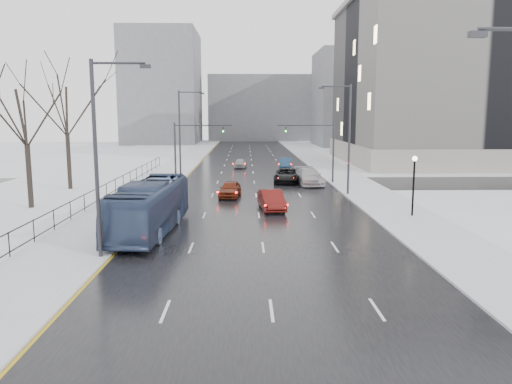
{
  "coord_description": "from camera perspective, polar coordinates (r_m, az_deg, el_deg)",
  "views": [
    {
      "loc": [
        -0.96,
        -4.87,
        7.36
      ],
      "look_at": [
        -0.3,
        26.21,
        2.5
      ],
      "focal_mm": 35.0,
      "sensor_mm": 36.0,
      "label": 1
    }
  ],
  "objects": [
    {
      "name": "mast_signal_left",
      "position": [
        53.35,
        -8.1,
        5.3
      ],
      "size": [
        6.1,
        0.33,
        6.5
      ],
      "color": "#2D2D33",
      "rests_on": "ground"
    },
    {
      "name": "sedan_right_near",
      "position": [
        38.47,
        1.79,
        -0.93
      ],
      "size": [
        2.14,
        4.8,
        1.53
      ],
      "primitive_type": "imported",
      "rotation": [
        0.0,
        0.0,
        0.11
      ],
      "color": "#601310",
      "rests_on": "road"
    },
    {
      "name": "cross_road",
      "position": [
        53.38,
        -0.17,
        0.98
      ],
      "size": [
        130.0,
        10.0,
        0.04
      ],
      "primitive_type": "cube",
      "color": "black",
      "rests_on": "ground"
    },
    {
      "name": "sidewalk_right",
      "position": [
        66.27,
        8.76,
        2.47
      ],
      "size": [
        5.0,
        150.0,
        0.16
      ],
      "primitive_type": "cube",
      "color": "silver",
      "rests_on": "ground"
    },
    {
      "name": "sedan_center_far",
      "position": [
        68.88,
        -1.8,
        3.33
      ],
      "size": [
        1.89,
        4.0,
        1.32
      ],
      "primitive_type": "imported",
      "rotation": [
        0.0,
        0.0,
        -0.08
      ],
      "color": "#929297",
      "rests_on": "road"
    },
    {
      "name": "sedan_right_cross",
      "position": [
        53.97,
        3.54,
        1.9
      ],
      "size": [
        3.28,
        5.89,
        1.56
      ],
      "primitive_type": "imported",
      "rotation": [
        0.0,
        0.0,
        -0.13
      ],
      "color": "black",
      "rests_on": "road"
    },
    {
      "name": "tree_park_d",
      "position": [
        42.99,
        -24.26,
        -1.77
      ],
      "size": [
        8.75,
        8.75,
        12.5
      ],
      "primitive_type": null,
      "color": "black",
      "rests_on": "ground"
    },
    {
      "name": "sedan_right_far",
      "position": [
        52.58,
        6.06,
        1.78
      ],
      "size": [
        3.01,
        6.16,
        1.72
      ],
      "primitive_type": "imported",
      "rotation": [
        0.0,
        0.0,
        0.1
      ],
      "color": "#AAA9AD",
      "rests_on": "road"
    },
    {
      "name": "sedan_center_near",
      "position": [
        44.43,
        -2.98,
        0.34
      ],
      "size": [
        2.15,
        4.43,
        1.46
      ],
      "primitive_type": "imported",
      "rotation": [
        0.0,
        0.0,
        -0.1
      ],
      "color": "#622010",
      "rests_on": "road"
    },
    {
      "name": "sedan_right_distant",
      "position": [
        68.38,
        3.38,
        3.32
      ],
      "size": [
        1.97,
        4.47,
        1.43
      ],
      "primitive_type": "imported",
      "rotation": [
        0.0,
        0.0,
        -0.11
      ],
      "color": "navy",
      "rests_on": "road"
    },
    {
      "name": "mast_signal_right",
      "position": [
        53.61,
        7.71,
        5.32
      ],
      "size": [
        6.1,
        0.33,
        6.5
      ],
      "color": "#2D2D33",
      "rests_on": "ground"
    },
    {
      "name": "bus",
      "position": [
        31.77,
        -12.01,
        -1.66
      ],
      "size": [
        3.45,
        11.73,
        3.23
      ],
      "primitive_type": "imported",
      "rotation": [
        0.0,
        0.0,
        -0.06
      ],
      "color": "#354568",
      "rests_on": "road"
    },
    {
      "name": "streetlight_l_far",
      "position": [
        57.35,
        -8.5,
        7.04
      ],
      "size": [
        2.95,
        0.25,
        10.0
      ],
      "color": "#2D2D33",
      "rests_on": "ground"
    },
    {
      "name": "bldg_far_right",
      "position": [
        123.37,
        12.57,
        10.36
      ],
      "size": [
        24.0,
        20.0,
        22.0
      ],
      "primitive_type": "cube",
      "color": "slate",
      "rests_on": "ground"
    },
    {
      "name": "civic_building",
      "position": [
        84.95,
        24.28,
        10.71
      ],
      "size": [
        41.0,
        31.0,
        24.8
      ],
      "color": "gray",
      "rests_on": "ground"
    },
    {
      "name": "no_uturn_sign",
      "position": [
        50.17,
        10.49,
        2.95
      ],
      "size": [
        0.6,
        0.06,
        2.7
      ],
      "color": "#2D2D33",
      "rests_on": "sidewalk_right"
    },
    {
      "name": "iron_fence",
      "position": [
        37.45,
        -19.95,
        -1.58
      ],
      "size": [
        0.06,
        70.0,
        1.3
      ],
      "color": "black",
      "rests_on": "sidewalk_left"
    },
    {
      "name": "streetlight_r_mid",
      "position": [
        45.82,
        10.35,
        6.56
      ],
      "size": [
        2.95,
        0.25,
        10.0
      ],
      "color": "#2D2D33",
      "rests_on": "ground"
    },
    {
      "name": "streetlight_l_near",
      "position": [
        25.95,
        -17.39,
        4.63
      ],
      "size": [
        2.95,
        0.25,
        10.0
      ],
      "color": "#2D2D33",
      "rests_on": "ground"
    },
    {
      "name": "sidewalk_left",
      "position": [
        65.97,
        -9.53,
        2.42
      ],
      "size": [
        5.0,
        150.0,
        0.16
      ],
      "primitive_type": "cube",
      "color": "silver",
      "rests_on": "ground"
    },
    {
      "name": "road",
      "position": [
        65.29,
        -0.36,
        2.43
      ],
      "size": [
        16.0,
        150.0,
        0.04
      ],
      "primitive_type": "cube",
      "color": "black",
      "rests_on": "ground"
    },
    {
      "name": "park_strip",
      "position": [
        68.0,
        -17.48,
        2.31
      ],
      "size": [
        14.0,
        150.0,
        0.12
      ],
      "primitive_type": "cube",
      "color": "white",
      "rests_on": "ground"
    },
    {
      "name": "bldg_far_center",
      "position": [
        144.96,
        0.75,
        9.53
      ],
      "size": [
        30.0,
        18.0,
        18.0
      ],
      "primitive_type": "cube",
      "color": "slate",
      "rests_on": "ground"
    },
    {
      "name": "tree_park_e",
      "position": [
        52.34,
        -20.43,
        0.24
      ],
      "size": [
        9.45,
        9.45,
        13.5
      ],
      "primitive_type": null,
      "color": "black",
      "rests_on": "ground"
    },
    {
      "name": "bldg_far_left",
      "position": [
        131.73,
        -10.63,
        11.62
      ],
      "size": [
        18.0,
        22.0,
        28.0
      ],
      "primitive_type": "cube",
      "color": "slate",
      "rests_on": "ground"
    },
    {
      "name": "lamppost_r_mid",
      "position": [
        37.13,
        17.6,
        1.64
      ],
      "size": [
        0.36,
        0.36,
        4.28
      ],
      "color": "black",
      "rests_on": "sidewalk_right"
    }
  ]
}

